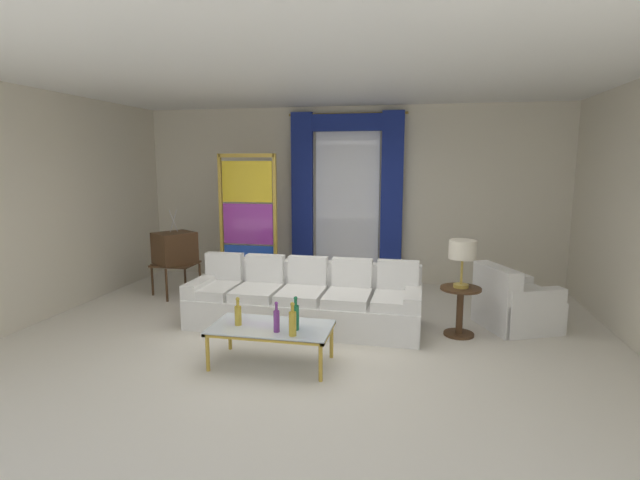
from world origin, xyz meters
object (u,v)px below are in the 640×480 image
Objects in this scene: bottle_crystal_tall at (296,316)px; vintage_tv at (175,249)px; bottle_ruby_flask at (238,314)px; peacock_figurine at (272,287)px; bottle_amber_squat at (277,320)px; table_lamp_brass at (463,252)px; stained_glass_divider at (248,227)px; couch_white_long at (305,302)px; round_side_table at (460,307)px; coffee_table at (271,329)px; armchair_white at (513,305)px; bottle_blue_decanter at (293,322)px.

bottle_crystal_tall is 3.41m from vintage_tv.
bottle_crystal_tall is at bearing -1.95° from bottle_ruby_flask.
peacock_figurine is at bearing -2.06° from vintage_tv.
table_lamp_brass is at bearing 37.27° from bottle_amber_squat.
bottle_ruby_flask is at bearing -72.32° from stained_glass_divider.
couch_white_long is 9.92× the size of bottle_ruby_flask.
bottle_amber_squat is 0.14× the size of stained_glass_divider.
table_lamp_brass is (3.17, -1.40, -0.03)m from stained_glass_divider.
bottle_crystal_tall is 0.16× the size of stained_glass_divider.
round_side_table is (2.63, -0.91, 0.14)m from peacock_figurine.
bottle_ruby_flask is 2.88m from stained_glass_divider.
vintage_tv is (-2.25, 2.22, 0.35)m from coffee_table.
stained_glass_divider reaches higher than bottle_crystal_tall.
coffee_table is 0.33m from bottle_crystal_tall.
vintage_tv is at bearing 173.70° from armchair_white.
stained_glass_divider is at bearing 117.29° from bottle_blue_decanter.
bottle_blue_decanter is 2.25m from round_side_table.
peacock_figurine is at bearing 161.02° from table_lamp_brass.
stained_glass_divider is (-1.31, 2.81, 0.52)m from bottle_amber_squat.
coffee_table is at bearing -92.41° from couch_white_long.
coffee_table is (-0.05, -1.26, 0.07)m from couch_white_long.
couch_white_long is 8.48× the size of bottle_crystal_tall.
armchair_white is 0.80m from round_side_table.
bottle_blue_decanter reaches higher than bottle_ruby_flask.
armchair_white is 0.49× the size of stained_glass_divider.
armchair_white is at bearing -6.30° from vintage_tv.
vintage_tv reaches higher than bottle_blue_decanter.
armchair_white is at bearing 29.95° from bottle_ruby_flask.
bottle_crystal_tall is 2.20m from table_lamp_brass.
bottle_ruby_flask is at bearing 165.48° from bottle_amber_squat.
vintage_tv reaches higher than bottle_crystal_tall.
couch_white_long is 5.14× the size of table_lamp_brass.
peacock_figurine is (-0.33, 2.20, -0.31)m from bottle_ruby_flask.
vintage_tv reaches higher than bottle_amber_squat.
bottle_crystal_tall is 1.12× the size of bottle_amber_squat.
peacock_figurine is (-0.67, 2.17, -0.15)m from coffee_table.
vintage_tv is at bearing 167.14° from table_lamp_brass.
bottle_ruby_flask is 0.49× the size of peacock_figurine.
coffee_table is at bearing -72.86° from peacock_figurine.
table_lamp_brass is at bearing 0.06° from couch_white_long.
bottle_crystal_tall is 0.61× the size of table_lamp_brass.
table_lamp_brass is at bearing 29.40° from bottle_ruby_flask.
vintage_tv is (-2.31, 0.96, 0.42)m from couch_white_long.
armchair_white is at bearing 36.32° from bottle_crystal_tall.
armchair_white is at bearing 31.78° from table_lamp_brass.
coffee_table is 2.05× the size of peacock_figurine.
round_side_table is 1.04× the size of table_lamp_brass.
armchair_white is at bearing 35.87° from bottle_amber_squat.
table_lamp_brass reaches higher than round_side_table.
stained_glass_divider is at bearing 156.19° from round_side_table.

